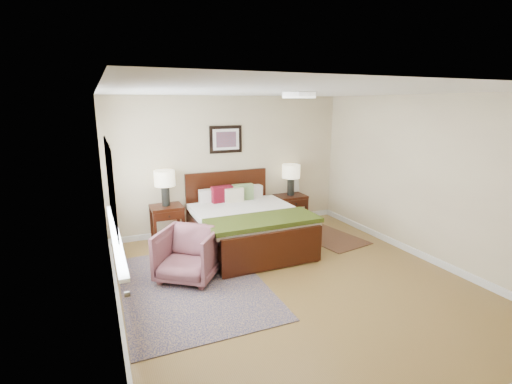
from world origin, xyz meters
TOP-DOWN VIEW (x-y plane):
  - floor at (0.00, 0.00)m, footprint 5.00×5.00m
  - back_wall at (0.00, 2.50)m, footprint 4.50×0.04m
  - front_wall at (0.00, -2.50)m, footprint 4.50×0.04m
  - left_wall at (-2.25, 0.00)m, footprint 0.04×5.00m
  - right_wall at (2.25, 0.00)m, footprint 0.04×5.00m
  - ceiling at (0.00, 0.00)m, footprint 4.50×5.00m
  - window at (-2.20, 0.70)m, footprint 0.11×2.72m
  - door at (-2.23, -1.75)m, footprint 0.06×1.00m
  - ceil_fixture at (0.00, 0.00)m, footprint 0.44×0.44m
  - bed at (-0.09, 1.48)m, footprint 1.71×2.07m
  - wall_art at (-0.09, 2.47)m, footprint 0.62×0.05m
  - nightstand_left at (-1.27, 2.25)m, footprint 0.54×0.48m
  - nightstand_right at (1.18, 2.26)m, footprint 0.59×0.44m
  - lamp_left at (-1.27, 2.27)m, footprint 0.35×0.35m
  - lamp_right at (1.18, 2.27)m, footprint 0.35×0.35m
  - armchair at (-1.28, 0.68)m, footprint 1.07×1.07m
  - rug_persian at (-1.28, 0.44)m, footprint 1.83×2.56m
  - rug_navy at (1.43, 1.23)m, footprint 1.04×1.37m

SIDE VIEW (x-z plane):
  - floor at x=0.00m, z-range 0.00..0.00m
  - rug_persian at x=-1.28m, z-range 0.00..0.01m
  - rug_navy at x=1.43m, z-range 0.00..0.01m
  - armchair at x=-1.28m, z-range 0.00..0.71m
  - nightstand_right at x=1.18m, z-range 0.07..0.66m
  - bed at x=-0.09m, z-range -0.04..1.07m
  - nightstand_left at x=-1.27m, z-range 0.20..0.84m
  - lamp_right at x=1.18m, z-range 0.71..1.32m
  - door at x=-2.23m, z-range -0.02..2.16m
  - lamp_left at x=-1.27m, z-range 0.77..1.38m
  - back_wall at x=0.00m, z-range 0.00..2.50m
  - front_wall at x=0.00m, z-range 0.00..2.50m
  - left_wall at x=-2.25m, z-range 0.00..2.50m
  - right_wall at x=2.25m, z-range 0.00..2.50m
  - window at x=-2.20m, z-range 0.72..2.04m
  - wall_art at x=-0.09m, z-range 1.47..1.97m
  - ceil_fixture at x=0.00m, z-range 2.43..2.50m
  - ceiling at x=0.00m, z-range 2.49..2.51m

